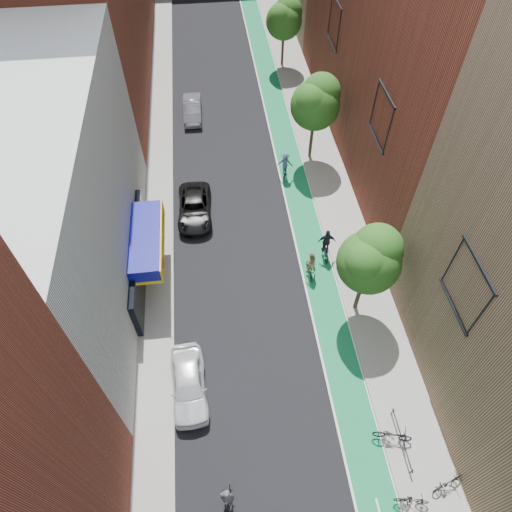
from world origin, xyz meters
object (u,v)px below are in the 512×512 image
object	(u,v)px
cyclist_lead	(228,500)
parked_car_black	(195,208)
cyclist_lane_mid	(326,246)
cyclist_lane_near	(310,265)
parked_car_white	(188,384)
cyclist_lane_far	(285,166)
parked_car_silver	(192,109)

from	to	relation	value
cyclist_lead	parked_car_black	bearing A→B (deg)	-79.54
cyclist_lane_mid	parked_car_black	bearing A→B (deg)	-24.14
parked_car_black	cyclist_lead	xyz separation A→B (m)	(0.82, -18.24, 0.05)
cyclist_lane_mid	cyclist_lead	bearing A→B (deg)	67.04
cyclist_lead	cyclist_lane_near	xyz separation A→B (m)	(6.04, 12.25, 0.12)
cyclist_lead	cyclist_lane_near	bearing A→B (deg)	-108.37
cyclist_lead	parked_car_white	bearing A→B (deg)	-66.40
parked_car_white	cyclist_lane_mid	xyz separation A→B (m)	(8.90, 8.09, 0.13)
parked_car_black	cyclist_lead	bearing A→B (deg)	-85.66
cyclist_lane_near	parked_car_black	bearing A→B (deg)	-44.17
parked_car_white	cyclist_lead	size ratio (longest dim) A/B	2.12
cyclist_lead	cyclist_lane_far	bearing A→B (deg)	-97.63
parked_car_white	cyclist_lead	bearing A→B (deg)	-77.29
parked_car_white	parked_car_silver	bearing A→B (deg)	84.77
parked_car_silver	cyclist_lane_far	xyz separation A→B (m)	(6.58, -8.49, 0.28)
parked_car_white	cyclist_lead	distance (m)	5.75
cyclist_lane_near	cyclist_lane_far	bearing A→B (deg)	-92.64
parked_car_silver	cyclist_lane_far	bearing A→B (deg)	-51.08
cyclist_lane_far	parked_car_black	bearing A→B (deg)	40.74
parked_car_silver	parked_car_black	bearing A→B (deg)	-89.88
parked_car_white	cyclist_lead	world-z (taller)	cyclist_lead
cyclist_lane_far	cyclist_lane_mid	bearing A→B (deg)	114.75
parked_car_white	parked_car_silver	xyz separation A→B (m)	(0.95, 24.48, -0.06)
parked_car_silver	cyclist_lane_mid	distance (m)	18.22
parked_car_white	cyclist_lane_near	distance (m)	10.14
cyclist_lead	cyclist_lane_far	size ratio (longest dim) A/B	0.99
cyclist_lead	cyclist_lane_far	xyz separation A→B (m)	(5.97, 21.52, 0.24)
parked_car_black	cyclist_lane_far	xyz separation A→B (m)	(6.79, 3.28, 0.30)
parked_car_black	cyclist_lead	distance (m)	18.25
cyclist_lane_near	cyclist_lane_far	size ratio (longest dim) A/B	0.95
cyclist_lead	cyclist_lane_near	size ratio (longest dim) A/B	1.05
parked_car_silver	cyclist_lane_mid	size ratio (longest dim) A/B	1.87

